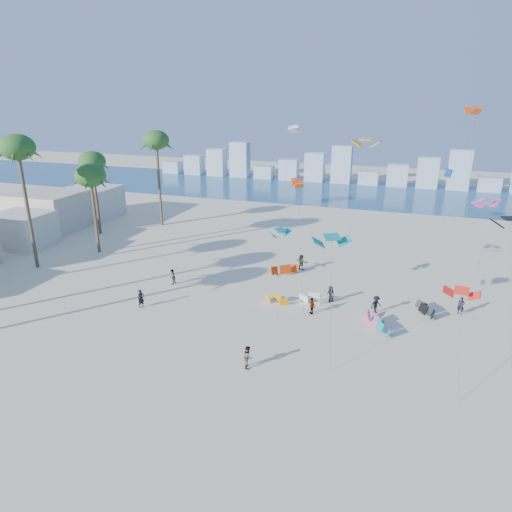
% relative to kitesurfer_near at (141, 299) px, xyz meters
% --- Properties ---
extents(ground, '(220.00, 220.00, 0.00)m').
position_rel_kitesurfer_near_xyz_m(ground, '(6.76, -10.48, -0.91)').
color(ground, beige).
rests_on(ground, ground).
extents(ocean, '(220.00, 220.00, 0.00)m').
position_rel_kitesurfer_near_xyz_m(ocean, '(6.76, 61.52, -0.91)').
color(ocean, navy).
rests_on(ocean, ground).
extents(kitesurfer_near, '(0.71, 0.80, 1.83)m').
position_rel_kitesurfer_near_xyz_m(kitesurfer_near, '(0.00, 0.00, 0.00)').
color(kitesurfer_near, black).
rests_on(kitesurfer_near, ground).
extents(kitesurfer_mid, '(0.93, 1.04, 1.76)m').
position_rel_kitesurfer_near_xyz_m(kitesurfer_mid, '(13.12, -6.30, -0.03)').
color(kitesurfer_mid, gray).
rests_on(kitesurfer_mid, ground).
extents(kitesurfers_far, '(29.62, 11.83, 1.82)m').
position_rel_kitesurfer_near_xyz_m(kitesurfers_far, '(14.68, 8.74, -0.05)').
color(kitesurfers_far, black).
rests_on(kitesurfers_far, ground).
extents(grounded_kites, '(17.70, 13.08, 1.09)m').
position_rel_kitesurfer_near_xyz_m(grounded_kites, '(17.32, 7.10, -0.45)').
color(grounded_kites, orange).
rests_on(grounded_kites, ground).
extents(flying_kites, '(22.78, 34.24, 18.62)m').
position_rel_kitesurfer_near_xyz_m(flying_kites, '(21.72, 12.23, 11.58)').
color(flying_kites, '#0B8288').
rests_on(flying_kites, ground).
extents(palm_row, '(10.08, 44.80, 15.36)m').
position_rel_kitesurfer_near_xyz_m(palm_row, '(-16.18, 5.67, 10.41)').
color(palm_row, brown).
rests_on(palm_row, ground).
extents(beachfront_buildings, '(11.50, 43.00, 6.00)m').
position_rel_kitesurfer_near_xyz_m(beachfront_buildings, '(-26.93, 10.34, 1.76)').
color(beachfront_buildings, beige).
rests_on(beachfront_buildings, ground).
extents(distant_skyline, '(85.00, 3.00, 8.40)m').
position_rel_kitesurfer_near_xyz_m(distant_skyline, '(5.58, 71.52, 2.17)').
color(distant_skyline, '#9EADBF').
rests_on(distant_skyline, ground).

